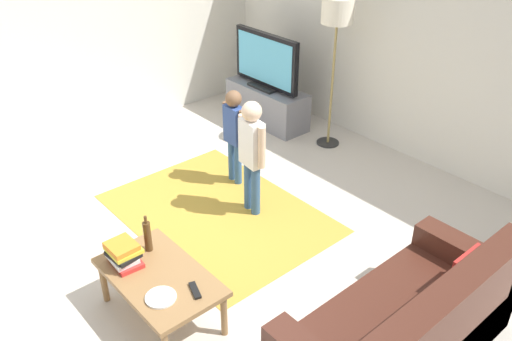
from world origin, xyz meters
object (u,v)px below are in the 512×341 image
(tv_stand, at_px, (267,105))
(tv, at_px, (266,61))
(child_center, at_px, (252,148))
(coffee_table, at_px, (159,280))
(bottle, at_px, (148,236))
(floor_lamp, at_px, (337,19))
(couch, at_px, (408,334))
(plate, at_px, (161,297))
(tv_remote, at_px, (195,290))
(child_near_tv, at_px, (234,129))
(book_stack, at_px, (123,254))

(tv_stand, relative_size, tv, 1.09)
(tv_stand, distance_m, child_center, 2.17)
(coffee_table, bearing_deg, bottle, 161.57)
(coffee_table, bearing_deg, child_center, 113.99)
(floor_lamp, bearing_deg, child_center, -73.47)
(couch, bearing_deg, plate, -137.81)
(bottle, bearing_deg, floor_lamp, 105.59)
(child_center, bearing_deg, tv_stand, 134.09)
(child_center, height_order, bottle, child_center)
(tv_stand, bearing_deg, tv_remote, -49.71)
(coffee_table, bearing_deg, tv_stand, 125.45)
(child_near_tv, bearing_deg, tv, 125.89)
(coffee_table, height_order, book_stack, book_stack)
(couch, distance_m, tv_remote, 1.50)
(tv_stand, distance_m, bottle, 3.42)
(tv_stand, bearing_deg, child_near_tv, -54.56)
(child_center, distance_m, coffee_table, 1.63)
(tv, relative_size, bottle, 3.46)
(floor_lamp, distance_m, tv_remote, 3.55)
(book_stack, bearing_deg, bottle, 93.92)
(couch, height_order, floor_lamp, floor_lamp)
(floor_lamp, height_order, child_center, floor_lamp)
(child_center, height_order, plate, child_center)
(couch, height_order, coffee_table, couch)
(couch, relative_size, coffee_table, 1.80)
(tv, xyz_separation_m, bottle, (1.82, -2.86, -0.29))
(child_center, distance_m, book_stack, 1.64)
(tv_stand, bearing_deg, child_center, -45.91)
(tv_remote, bearing_deg, couch, 57.19)
(child_center, distance_m, tv_remote, 1.69)
(floor_lamp, distance_m, book_stack, 3.52)
(child_near_tv, bearing_deg, child_center, -22.57)
(couch, height_order, child_center, child_center)
(tv_stand, distance_m, coffee_table, 3.66)
(floor_lamp, relative_size, child_center, 1.50)
(book_stack, xyz_separation_m, tv_remote, (0.60, 0.22, -0.08))
(tv, xyz_separation_m, plate, (2.34, -3.08, -0.42))
(plate, bearing_deg, coffee_table, 151.42)
(floor_lamp, relative_size, bottle, 5.60)
(child_near_tv, bearing_deg, book_stack, -63.12)
(book_stack, relative_size, bottle, 0.90)
(tv_stand, bearing_deg, floor_lamp, 8.85)
(floor_lamp, relative_size, plate, 8.09)
(floor_lamp, xyz_separation_m, bottle, (0.85, -3.03, -0.99))
(floor_lamp, bearing_deg, tv, -169.96)
(book_stack, bearing_deg, tv_remote, 20.28)
(tv_stand, xyz_separation_m, book_stack, (1.84, -3.10, 0.26))
(child_near_tv, relative_size, bottle, 3.34)
(tv_stand, height_order, bottle, bottle)
(child_center, bearing_deg, book_stack, -77.02)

